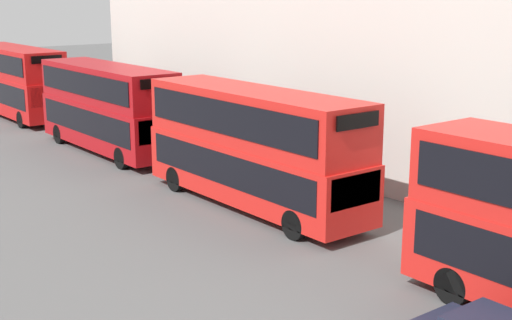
{
  "coord_description": "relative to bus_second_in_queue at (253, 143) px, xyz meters",
  "views": [
    {
      "loc": [
        -13.93,
        -0.94,
        7.85
      ],
      "look_at": [
        0.48,
        17.59,
        2.26
      ],
      "focal_mm": 50.0,
      "sensor_mm": 36.0,
      "label": 1
    }
  ],
  "objects": [
    {
      "name": "bus_second_in_queue",
      "position": [
        0.0,
        0.0,
        0.0
      ],
      "size": [
        2.59,
        10.5,
        4.4
      ],
      "color": "red",
      "rests_on": "ground"
    },
    {
      "name": "bus_trailing",
      "position": [
        0.0,
        24.54,
        0.02
      ],
      "size": [
        2.59,
        10.77,
        4.43
      ],
      "color": "red",
      "rests_on": "ground"
    },
    {
      "name": "pedestrian",
      "position": [
        2.28,
        25.41,
        -1.6
      ],
      "size": [
        0.36,
        0.36,
        1.77
      ],
      "color": "#334C6B",
      "rests_on": "ground"
    },
    {
      "name": "bus_third_in_queue",
      "position": [
        0.0,
        11.78,
        -0.04
      ],
      "size": [
        2.59,
        10.22,
        4.32
      ],
      "color": "#A80F14",
      "rests_on": "ground"
    }
  ]
}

